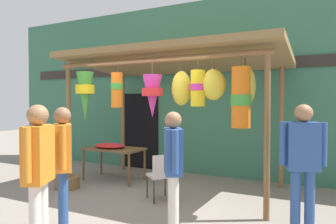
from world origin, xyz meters
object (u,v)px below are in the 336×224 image
Objects in this scene: passerby_at_right at (303,157)px; wicker_basket_by_table at (67,182)px; customer_foreground at (63,158)px; vendor_in_orange at (173,162)px; display_table at (114,151)px; folding_chair at (161,173)px; flower_heap_on_table at (110,146)px; shopper_by_bananas at (38,167)px.

wicker_basket_by_table is at bearing 176.56° from passerby_at_right.
customer_foreground is 0.98× the size of passerby_at_right.
wicker_basket_by_table is 3.19m from vendor_in_orange.
display_table is at bearing 112.18° from customer_foreground.
customer_foreground reaches higher than wicker_basket_by_table.
wicker_basket_by_table is (-2.11, -0.14, -0.38)m from folding_chair.
display_table is 0.79× the size of customer_foreground.
shopper_by_bananas is at bearing -66.21° from flower_heap_on_table.
folding_chair is 0.48× the size of passerby_at_right.
passerby_at_right is at bearing 26.31° from vendor_in_orange.
flower_heap_on_table is 0.87× the size of folding_chair.
customer_foreground reaches higher than folding_chair.
flower_heap_on_table is 3.50m from shopper_by_bananas.
vendor_in_orange is 0.94× the size of passerby_at_right.
wicker_basket_by_table is 0.29× the size of shopper_by_bananas.
shopper_by_bananas is (1.80, -2.26, 0.91)m from wicker_basket_by_table.
shopper_by_bananas is 1.00× the size of passerby_at_right.
passerby_at_right reaches higher than folding_chair.
passerby_at_right is at bearing -17.27° from display_table.
passerby_at_right is at bearing -3.44° from wicker_basket_by_table.
vendor_in_orange reaches higher than flower_heap_on_table.
passerby_at_right is at bearing -9.81° from folding_chair.
passerby_at_right reaches higher than display_table.
wicker_basket_by_table is at bearing -176.33° from folding_chair.
vendor_in_orange is at bearing -38.13° from flower_heap_on_table.
display_table is at bearing 112.46° from shopper_by_bananas.
wicker_basket_by_table is at bearing -115.86° from display_table.
folding_chair is at bearing 170.19° from passerby_at_right.
wicker_basket_by_table is at bearing -112.89° from flower_heap_on_table.
display_table is 0.77× the size of shopper_by_bananas.
flower_heap_on_table is at bearing 141.87° from vendor_in_orange.
vendor_in_orange is 1.65m from shopper_by_bananas.
vendor_in_orange reaches higher than display_table.
vendor_in_orange is (2.43, -2.00, 0.31)m from display_table.
passerby_at_right reaches higher than wicker_basket_by_table.
flower_heap_on_table is 2.80m from customer_foreground.
wicker_basket_by_table is at bearing 160.43° from vendor_in_orange.
display_table is 1.85m from folding_chair.
folding_chair is at bearing 123.95° from vendor_in_orange.
flower_heap_on_table is 1.46× the size of wicker_basket_by_table.
folding_chair reaches higher than display_table.
folding_chair is 0.49× the size of shopper_by_bananas.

